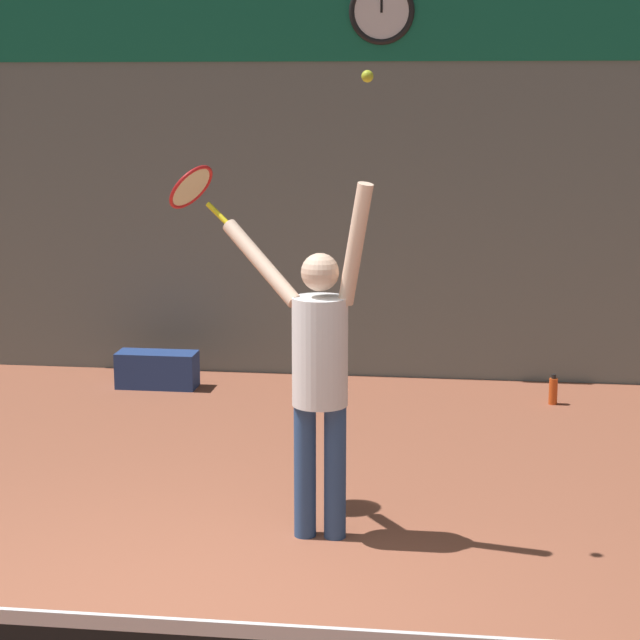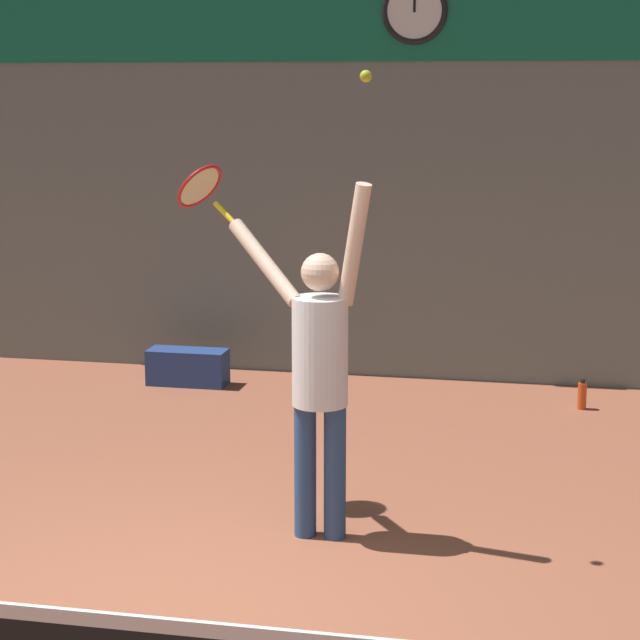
{
  "view_description": "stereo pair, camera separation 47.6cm",
  "coord_description": "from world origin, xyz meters",
  "views": [
    {
      "loc": [
        1.47,
        -5.03,
        2.62
      ],
      "look_at": [
        0.64,
        1.38,
        1.31
      ],
      "focal_mm": 65.0,
      "sensor_mm": 36.0,
      "label": 1
    },
    {
      "loc": [
        1.94,
        -4.95,
        2.62
      ],
      "look_at": [
        0.64,
        1.38,
        1.31
      ],
      "focal_mm": 65.0,
      "sensor_mm": 36.0,
      "label": 2
    }
  ],
  "objects": [
    {
      "name": "tennis_ball",
      "position": [
        0.9,
        1.31,
        2.67
      ],
      "size": [
        0.07,
        0.07,
        0.07
      ],
      "color": "#CCDB2D"
    },
    {
      "name": "back_wall",
      "position": [
        0.0,
        5.33,
        2.5
      ],
      "size": [
        18.0,
        0.1,
        5.0
      ],
      "color": "slate",
      "rests_on": "ground_plane"
    },
    {
      "name": "equipment_bag",
      "position": [
        -1.24,
        4.64,
        0.16
      ],
      "size": [
        0.7,
        0.28,
        0.32
      ],
      "color": "navy",
      "rests_on": "ground_plane"
    },
    {
      "name": "sponsor_banner",
      "position": [
        0.0,
        5.27,
        3.25
      ],
      "size": [
        6.65,
        0.02,
        0.84
      ],
      "color": "#146B4C"
    },
    {
      "name": "tennis_racket",
      "position": [
        -0.21,
        1.87,
        2.0
      ],
      "size": [
        0.44,
        0.4,
        0.37
      ],
      "color": "yellow"
    },
    {
      "name": "scoreboard_clock",
      "position": [
        0.67,
        5.25,
        3.25
      ],
      "size": [
        0.57,
        0.05,
        0.57
      ],
      "color": "white"
    },
    {
      "name": "ground_plane",
      "position": [
        0.0,
        0.0,
        0.0
      ],
      "size": [
        18.0,
        18.0,
        0.0
      ],
      "primitive_type": "plane",
      "color": "#9E563D"
    },
    {
      "name": "tennis_player",
      "position": [
        0.63,
        1.39,
        1.05
      ],
      "size": [
        0.97,
        0.58,
        2.11
      ],
      "color": "#2D4C7F",
      "rests_on": "ground_plane"
    },
    {
      "name": "water_bottle",
      "position": [
        2.2,
        4.52,
        0.12
      ],
      "size": [
        0.07,
        0.07,
        0.26
      ],
      "color": "#D84C19",
      "rests_on": "ground_plane"
    }
  ]
}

